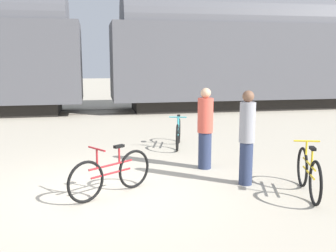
# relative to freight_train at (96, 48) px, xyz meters

# --- Properties ---
(ground_plane) EXTENTS (80.00, 80.00, 0.00)m
(ground_plane) POSITION_rel_freight_train_xyz_m (0.00, -10.77, -2.82)
(ground_plane) COLOR #B2A893
(freight_train) EXTENTS (53.15, 3.16, 5.41)m
(freight_train) POSITION_rel_freight_train_xyz_m (0.00, 0.00, 0.00)
(freight_train) COLOR black
(freight_train) RESTS_ON ground_plane
(rail_near) EXTENTS (65.15, 0.07, 0.01)m
(rail_near) POSITION_rel_freight_train_xyz_m (0.00, -0.72, -2.81)
(rail_near) COLOR #4C4238
(rail_near) RESTS_ON ground_plane
(rail_far) EXTENTS (65.15, 0.07, 0.01)m
(rail_far) POSITION_rel_freight_train_xyz_m (0.00, 0.72, -2.81)
(rail_far) COLOR #4C4238
(rail_far) RESTS_ON ground_plane
(bicycle_maroon) EXTENTS (1.50, 1.08, 0.91)m
(bicycle_maroon) POSITION_rel_freight_train_xyz_m (0.10, -11.02, -2.44)
(bicycle_maroon) COLOR black
(bicycle_maroon) RESTS_ON ground_plane
(bicycle_yellow) EXTENTS (0.58, 1.66, 0.94)m
(bicycle_yellow) POSITION_rel_freight_train_xyz_m (3.53, -11.68, -2.42)
(bicycle_yellow) COLOR black
(bicycle_yellow) RESTS_ON ground_plane
(bicycle_teal) EXTENTS (0.54, 1.68, 0.88)m
(bicycle_teal) POSITION_rel_freight_train_xyz_m (2.08, -7.50, -2.44)
(bicycle_teal) COLOR black
(bicycle_teal) RESTS_ON ground_plane
(person_in_grey) EXTENTS (0.30, 0.30, 1.82)m
(person_in_grey) POSITION_rel_freight_train_xyz_m (2.67, -10.90, -1.89)
(person_in_grey) COLOR #283351
(person_in_grey) RESTS_ON ground_plane
(person_in_red) EXTENTS (0.34, 0.34, 1.78)m
(person_in_red) POSITION_rel_freight_train_xyz_m (2.21, -9.68, -1.92)
(person_in_red) COLOR #283351
(person_in_red) RESTS_ON ground_plane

